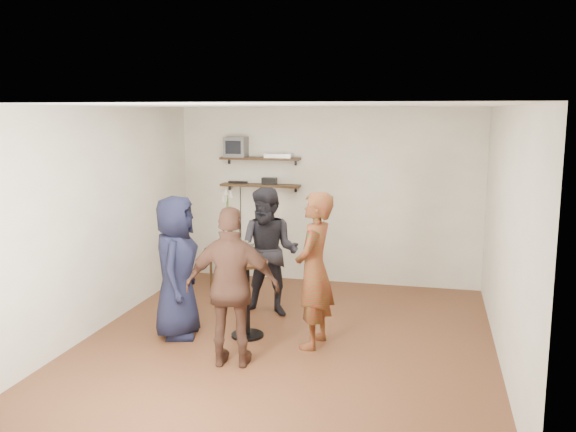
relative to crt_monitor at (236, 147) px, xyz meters
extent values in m
cube|color=#4E2C19|center=(1.37, -2.38, -2.04)|extent=(4.50, 5.00, 0.04)
cube|color=white|center=(1.37, -2.38, 0.60)|extent=(4.50, 5.00, 0.04)
cube|color=silver|center=(1.37, 0.15, -0.72)|extent=(4.50, 0.04, 2.60)
cube|color=silver|center=(1.37, -4.89, -0.72)|extent=(4.50, 0.04, 2.60)
cube|color=silver|center=(-0.90, -2.38, -0.72)|extent=(0.04, 5.00, 2.60)
cube|color=silver|center=(3.64, -2.38, -0.72)|extent=(0.04, 5.00, 2.60)
cube|color=black|center=(0.37, 0.00, -0.17)|extent=(1.20, 0.25, 0.04)
cube|color=black|center=(0.37, 0.00, -0.57)|extent=(1.20, 0.25, 0.04)
cube|color=#59595B|center=(0.00, 0.00, 0.00)|extent=(0.32, 0.30, 0.30)
cube|color=silver|center=(0.66, 0.00, -0.12)|extent=(0.40, 0.24, 0.06)
cube|color=black|center=(0.51, 0.00, -0.50)|extent=(0.22, 0.10, 0.10)
cube|color=black|center=(0.01, 0.05, -0.54)|extent=(0.30, 0.05, 0.03)
cube|color=black|center=(0.00, -0.46, -1.45)|extent=(0.60, 0.60, 0.04)
cylinder|color=black|center=(-0.20, -0.65, -1.74)|extent=(0.04, 0.04, 0.55)
cylinder|color=black|center=(0.20, -0.65, -1.74)|extent=(0.04, 0.04, 0.55)
cylinder|color=black|center=(-0.20, -0.26, -1.74)|extent=(0.04, 0.04, 0.55)
cylinder|color=black|center=(0.20, -0.26, -1.74)|extent=(0.04, 0.04, 0.55)
cylinder|color=white|center=(0.00, -0.46, -1.29)|extent=(0.13, 0.13, 0.27)
cylinder|color=#34631C|center=(-0.02, -0.46, -1.01)|extent=(0.01, 0.06, 0.50)
cone|color=white|center=(-0.06, -0.46, -0.71)|extent=(0.06, 0.08, 0.11)
cylinder|color=#34631C|center=(0.02, -0.45, -0.99)|extent=(0.03, 0.05, 0.56)
cone|color=white|center=(0.05, -0.43, -0.65)|extent=(0.10, 0.11, 0.12)
cylinder|color=#34631C|center=(0.00, -0.47, -0.96)|extent=(0.09, 0.08, 0.60)
cone|color=white|center=(0.00, -0.50, -0.60)|extent=(0.12, 0.11, 0.12)
cylinder|color=black|center=(0.88, -2.37, -1.15)|extent=(0.48, 0.48, 0.04)
cylinder|color=black|center=(0.88, -2.37, -1.58)|extent=(0.06, 0.06, 0.82)
cylinder|color=black|center=(0.88, -2.37, -2.00)|extent=(0.37, 0.37, 0.03)
cylinder|color=silver|center=(0.83, -2.40, -1.13)|extent=(0.06, 0.06, 0.00)
cylinder|color=silver|center=(0.83, -2.40, -1.08)|extent=(0.01, 0.01, 0.10)
cylinder|color=silver|center=(0.83, -2.40, -0.98)|extent=(0.07, 0.07, 0.12)
cylinder|color=#EBD461|center=(0.83, -2.40, -1.00)|extent=(0.07, 0.07, 0.06)
cylinder|color=silver|center=(0.95, -2.40, -1.13)|extent=(0.06, 0.06, 0.00)
cylinder|color=silver|center=(0.95, -2.40, -1.08)|extent=(0.01, 0.01, 0.10)
cylinder|color=silver|center=(0.95, -2.40, -0.98)|extent=(0.07, 0.07, 0.12)
cylinder|color=#EBD461|center=(0.95, -2.40, -1.00)|extent=(0.07, 0.07, 0.06)
cylinder|color=silver|center=(0.85, -2.29, -1.13)|extent=(0.06, 0.06, 0.00)
cylinder|color=silver|center=(0.85, -2.29, -1.08)|extent=(0.01, 0.01, 0.10)
cylinder|color=silver|center=(0.85, -2.29, -0.98)|extent=(0.07, 0.07, 0.12)
cylinder|color=#EBD461|center=(0.85, -2.29, -1.00)|extent=(0.07, 0.07, 0.06)
cylinder|color=silver|center=(0.90, -2.37, -1.13)|extent=(0.06, 0.06, 0.00)
cylinder|color=silver|center=(0.90, -2.37, -1.09)|extent=(0.01, 0.01, 0.09)
cylinder|color=silver|center=(0.90, -2.37, -0.98)|extent=(0.07, 0.07, 0.11)
cylinder|color=#EBD461|center=(0.90, -2.37, -1.01)|extent=(0.06, 0.06, 0.06)
imported|color=maroon|center=(1.67, -2.46, -1.17)|extent=(0.48, 0.66, 1.70)
imported|color=black|center=(0.93, -1.57, -1.21)|extent=(0.82, 0.65, 1.62)
imported|color=black|center=(0.10, -2.53, -1.21)|extent=(0.67, 0.88, 1.62)
imported|color=#43271C|center=(0.98, -3.16, -1.21)|extent=(0.99, 0.51, 1.62)
camera|label=1|loc=(2.88, -8.72, 0.52)|focal=38.00mm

